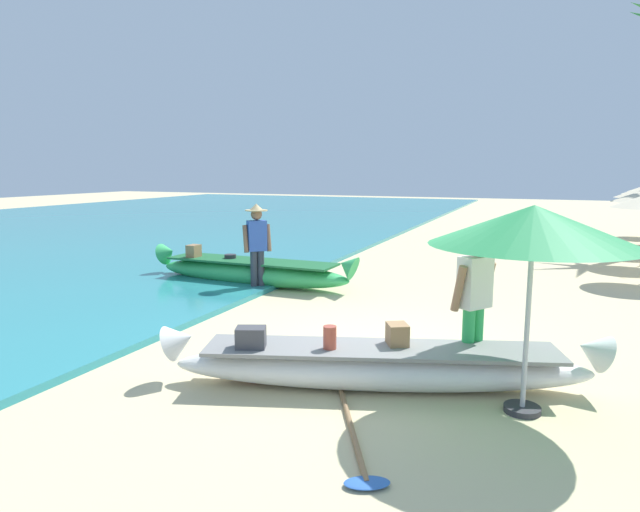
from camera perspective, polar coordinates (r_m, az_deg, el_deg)
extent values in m
plane|color=beige|center=(7.40, 5.40, -9.93)|extent=(80.00, 80.00, 0.00)
cube|color=teal|center=(22.56, -26.36, 2.13)|extent=(24.00, 56.00, 0.10)
ellipsoid|color=white|center=(6.21, 6.24, -11.54)|extent=(4.56, 2.08, 0.45)
cone|color=white|center=(6.59, 26.37, -8.71)|extent=(0.51, 0.52, 0.48)
cone|color=white|center=(6.44, -14.27, -8.43)|extent=(0.51, 0.52, 0.48)
cube|color=gray|center=(6.13, 6.28, -9.57)|extent=(3.87, 1.87, 0.04)
cube|color=#424247|center=(6.10, -7.18, -8.46)|extent=(0.38, 0.33, 0.25)
cylinder|color=#B74C38|center=(6.02, 1.02, -8.52)|extent=(0.15, 0.15, 0.27)
cube|color=#9E754C|center=(6.21, 8.01, -8.12)|extent=(0.31, 0.33, 0.26)
ellipsoid|color=#38B760|center=(11.52, -7.14, -1.77)|extent=(4.38, 0.89, 0.51)
cone|color=#38B760|center=(10.54, 2.84, -1.03)|extent=(0.44, 0.49, 0.55)
cone|color=#38B760|center=(12.68, -15.47, 0.36)|extent=(0.44, 0.49, 0.55)
cube|color=#1E6435|center=(11.47, -7.16, -0.52)|extent=(3.68, 0.89, 0.04)
cube|color=#9E754C|center=(12.08, -12.95, 0.47)|extent=(0.23, 0.28, 0.28)
cylinder|color=#2D2D33|center=(11.77, -9.28, -0.08)|extent=(0.25, 0.25, 0.10)
cylinder|color=silver|center=(11.33, -6.40, -0.37)|extent=(0.21, 0.21, 0.10)
cylinder|color=#333842|center=(10.98, -6.15, -1.50)|extent=(0.14, 0.14, 0.80)
cylinder|color=#333842|center=(10.94, -6.85, -1.55)|extent=(0.14, 0.14, 0.80)
cube|color=#3356B2|center=(10.85, -6.57, 2.10)|extent=(0.41, 0.41, 0.59)
cylinder|color=brown|center=(10.90, -5.36, 1.89)|extent=(0.20, 0.21, 0.54)
cylinder|color=brown|center=(10.78, -7.72, 1.77)|extent=(0.20, 0.21, 0.54)
sphere|color=brown|center=(10.81, -6.61, 4.30)|extent=(0.22, 0.22, 0.22)
cylinder|color=tan|center=(10.80, -6.61, 4.72)|extent=(0.44, 0.44, 0.02)
cone|color=tan|center=(10.80, -6.62, 5.09)|extent=(0.26, 0.26, 0.12)
cylinder|color=green|center=(6.51, 15.06, -8.90)|extent=(0.14, 0.14, 0.86)
cylinder|color=green|center=(6.61, 15.89, -8.66)|extent=(0.14, 0.14, 0.86)
cube|color=silver|center=(6.38, 15.75, -2.62)|extent=(0.39, 0.42, 0.58)
cylinder|color=#9E7051|center=(6.24, 14.18, -3.29)|extent=(0.21, 0.19, 0.53)
cylinder|color=#9E7051|center=(6.57, 16.95, -2.78)|extent=(0.21, 0.19, 0.53)
sphere|color=#9E7051|center=(6.31, 15.91, 1.03)|extent=(0.22, 0.22, 0.22)
cylinder|color=#B7B7BC|center=(5.72, 20.75, -5.50)|extent=(0.05, 0.05, 2.04)
cone|color=#28934C|center=(5.58, 21.24, 2.99)|extent=(1.96, 1.96, 0.38)
cylinder|color=#333338|center=(6.04, 20.21, -14.66)|extent=(0.36, 0.36, 0.06)
cube|color=#C63838|center=(6.57, -6.97, -10.99)|extent=(0.47, 0.35, 0.31)
cylinder|color=#8E6B47|center=(5.32, 3.31, -17.44)|extent=(0.84, 1.60, 0.05)
ellipsoid|color=#2D60B7|center=(4.55, 4.88, -22.37)|extent=(0.41, 0.34, 0.03)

